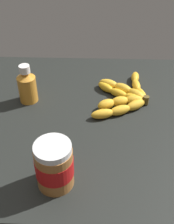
{
  "coord_description": "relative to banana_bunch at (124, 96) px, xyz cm",
  "views": [
    {
      "loc": [
        -1.64,
        72.27,
        58.94
      ],
      "look_at": [
        0.82,
        3.27,
        3.69
      ],
      "focal_mm": 44.98,
      "sensor_mm": 36.0,
      "label": 1
    }
  ],
  "objects": [
    {
      "name": "ground_plane",
      "position": [
        11.7,
        8.98,
        -3.17
      ],
      "size": [
        83.64,
        78.85,
        3.09
      ],
      "primitive_type": "cube",
      "color": "black"
    },
    {
      "name": "banana_bunch",
      "position": [
        0.0,
        0.0,
        0.0
      ],
      "size": [
        20.33,
        29.26,
        3.53
      ],
      "color": "gold",
      "rests_on": "ground_plane"
    },
    {
      "name": "peanut_butter_jar",
      "position": [
        19.59,
        36.67,
        4.83
      ],
      "size": [
        9.47,
        9.47,
        13.13
      ],
      "color": "#9E602D",
      "rests_on": "ground_plane"
    },
    {
      "name": "honey_bottle",
      "position": [
        33.43,
        1.53,
        4.48
      ],
      "size": [
        6.36,
        6.36,
        13.83
      ],
      "color": "orange",
      "rests_on": "ground_plane"
    }
  ]
}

